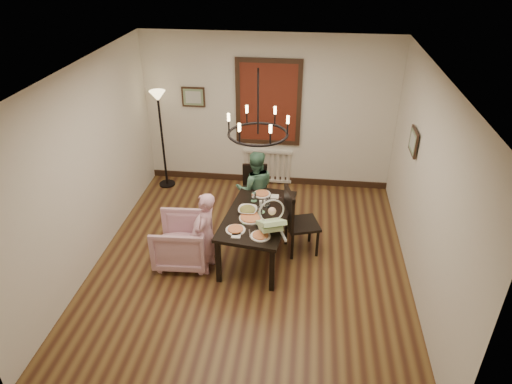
% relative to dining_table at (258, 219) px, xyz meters
% --- Properties ---
extents(room_shell, '(4.51, 5.00, 2.81)m').
position_rel_dining_table_xyz_m(room_shell, '(-0.08, 0.17, 0.76)').
color(room_shell, brown).
rests_on(room_shell, ground).
extents(dining_table, '(1.06, 1.64, 0.72)m').
position_rel_dining_table_xyz_m(dining_table, '(0.00, 0.00, 0.00)').
color(dining_table, black).
rests_on(dining_table, room_shell).
extents(chair_far, '(0.44, 0.44, 0.92)m').
position_rel_dining_table_xyz_m(chair_far, '(-0.17, 1.00, -0.18)').
color(chair_far, black).
rests_on(chair_far, room_shell).
extents(chair_right, '(0.58, 0.58, 1.06)m').
position_rel_dining_table_xyz_m(chair_right, '(0.64, 0.19, -0.11)').
color(chair_right, black).
rests_on(chair_right, room_shell).
extents(armchair, '(0.82, 0.80, 0.71)m').
position_rel_dining_table_xyz_m(armchair, '(-1.07, -0.28, -0.28)').
color(armchair, '#CF9EB1').
rests_on(armchair, room_shell).
extents(elderly_woman, '(0.27, 0.39, 1.02)m').
position_rel_dining_table_xyz_m(elderly_woman, '(-0.67, -0.42, -0.13)').
color(elderly_woman, '#CF92A2').
rests_on(elderly_woman, room_shell).
extents(seated_man, '(0.60, 0.51, 1.07)m').
position_rel_dining_table_xyz_m(seated_man, '(-0.14, 0.85, -0.10)').
color(seated_man, '#426F55').
rests_on(seated_man, room_shell).
extents(baby_bouncer, '(0.52, 0.60, 0.33)m').
position_rel_dining_table_xyz_m(baby_bouncer, '(0.23, -0.42, 0.25)').
color(baby_bouncer, '#C3E9A1').
rests_on(baby_bouncer, dining_table).
extents(salad_bowl, '(0.33, 0.33, 0.08)m').
position_rel_dining_table_xyz_m(salad_bowl, '(-0.15, 0.02, 0.12)').
color(salad_bowl, white).
rests_on(salad_bowl, dining_table).
extents(pizza_platter, '(0.32, 0.32, 0.04)m').
position_rel_dining_table_xyz_m(pizza_platter, '(-0.09, -0.14, 0.10)').
color(pizza_platter, tan).
rests_on(pizza_platter, dining_table).
extents(drinking_glass, '(0.07, 0.07, 0.15)m').
position_rel_dining_table_xyz_m(drinking_glass, '(0.04, -0.06, 0.16)').
color(drinking_glass, silver).
rests_on(drinking_glass, dining_table).
extents(window_blinds, '(1.00, 0.03, 1.40)m').
position_rel_dining_table_xyz_m(window_blinds, '(-0.08, 2.26, 0.96)').
color(window_blinds, '#581D11').
rests_on(window_blinds, room_shell).
extents(radiator, '(0.92, 0.12, 0.62)m').
position_rel_dining_table_xyz_m(radiator, '(-0.08, 2.28, -0.29)').
color(radiator, silver).
rests_on(radiator, room_shell).
extents(picture_back, '(0.42, 0.03, 0.36)m').
position_rel_dining_table_xyz_m(picture_back, '(-1.43, 2.27, 1.01)').
color(picture_back, black).
rests_on(picture_back, room_shell).
extents(picture_right, '(0.03, 0.42, 0.36)m').
position_rel_dining_table_xyz_m(picture_right, '(2.13, 0.70, 1.01)').
color(picture_right, black).
rests_on(picture_right, room_shell).
extents(floor_lamp, '(0.30, 0.30, 1.80)m').
position_rel_dining_table_xyz_m(floor_lamp, '(-1.98, 1.95, 0.26)').
color(floor_lamp, black).
rests_on(floor_lamp, room_shell).
extents(chandelier, '(0.80, 0.80, 0.04)m').
position_rel_dining_table_xyz_m(chandelier, '(0.00, -0.00, 1.31)').
color(chandelier, black).
rests_on(chandelier, room_shell).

